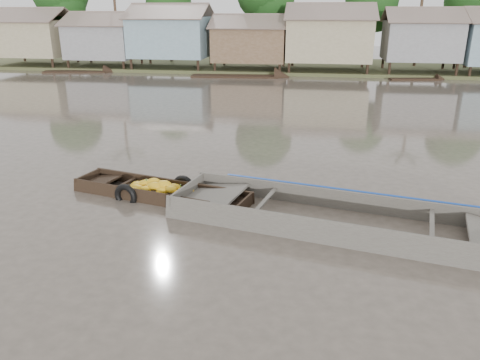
# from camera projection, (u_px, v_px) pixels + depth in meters

# --- Properties ---
(ground) EXTENTS (120.00, 120.00, 0.00)m
(ground) POSITION_uv_depth(u_px,v_px,m) (235.00, 228.00, 11.14)
(ground) COLOR #4B4339
(ground) RESTS_ON ground
(riverbank) EXTENTS (120.00, 12.47, 10.22)m
(riverbank) POSITION_uv_depth(u_px,v_px,m) (335.00, 32.00, 39.15)
(riverbank) COLOR #384723
(riverbank) RESTS_ON ground
(banana_boat) EXTENTS (5.27, 2.43, 0.73)m
(banana_boat) POSITION_uv_depth(u_px,v_px,m) (159.00, 192.00, 12.96)
(banana_boat) COLOR black
(banana_boat) RESTS_ON ground
(viewer_boat) EXTENTS (8.70, 3.88, 0.68)m
(viewer_boat) POSITION_uv_depth(u_px,v_px,m) (343.00, 223.00, 11.20)
(viewer_boat) COLOR #48443D
(viewer_boat) RESTS_ON ground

